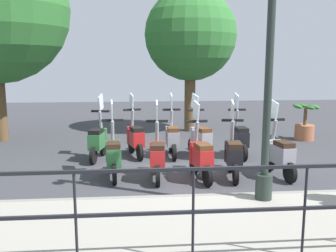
# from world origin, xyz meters

# --- Properties ---
(ground_plane) EXTENTS (28.00, 28.00, 0.00)m
(ground_plane) POSITION_xyz_m (0.00, 0.00, 0.00)
(ground_plane) COLOR #38383D
(promenade_walkway) EXTENTS (2.20, 20.00, 0.15)m
(promenade_walkway) POSITION_xyz_m (-3.15, 0.00, 0.07)
(promenade_walkway) COLOR gray
(promenade_walkway) RESTS_ON ground_plane
(fence_railing) EXTENTS (0.04, 16.03, 1.07)m
(fence_railing) POSITION_xyz_m (-4.20, 0.00, 0.89)
(fence_railing) COLOR black
(fence_railing) RESTS_ON promenade_walkway
(lamp_post_near) EXTENTS (0.26, 0.90, 4.53)m
(lamp_post_near) POSITION_xyz_m (-2.40, -0.80, 2.17)
(lamp_post_near) COLOR #232D28
(lamp_post_near) RESTS_ON promenade_walkway
(tree_distant) EXTENTS (2.98, 2.98, 4.66)m
(tree_distant) POSITION_xyz_m (4.42, -0.60, 3.15)
(tree_distant) COLOR brown
(tree_distant) RESTS_ON ground_plane
(potted_palm) EXTENTS (1.06, 0.66, 1.05)m
(potted_palm) POSITION_xyz_m (2.64, -3.80, 0.45)
(potted_palm) COLOR #9E5B3D
(potted_palm) RESTS_ON ground_plane
(scooter_near_0) EXTENTS (1.23, 0.45, 1.54)m
(scooter_near_0) POSITION_xyz_m (-0.84, -1.67, 0.48)
(scooter_near_0) COLOR black
(scooter_near_0) RESTS_ON ground_plane
(scooter_near_1) EXTENTS (1.23, 0.45, 1.54)m
(scooter_near_1) POSITION_xyz_m (-0.84, -0.72, 0.48)
(scooter_near_1) COLOR black
(scooter_near_1) RESTS_ON ground_plane
(scooter_near_2) EXTENTS (1.23, 0.46, 1.54)m
(scooter_near_2) POSITION_xyz_m (-0.90, -0.05, 0.48)
(scooter_near_2) COLOR black
(scooter_near_2) RESTS_ON ground_plane
(scooter_near_3) EXTENTS (1.23, 0.44, 1.54)m
(scooter_near_3) POSITION_xyz_m (-0.81, 0.80, 0.48)
(scooter_near_3) COLOR black
(scooter_near_3) RESTS_ON ground_plane
(scooter_near_4) EXTENTS (1.23, 0.44, 1.54)m
(scooter_near_4) POSITION_xyz_m (-0.63, 1.66, 0.48)
(scooter_near_4) COLOR black
(scooter_near_4) RESTS_ON ground_plane
(scooter_far_0) EXTENTS (1.23, 0.44, 1.54)m
(scooter_far_0) POSITION_xyz_m (0.82, -1.30, 0.48)
(scooter_far_0) COLOR black
(scooter_far_0) RESTS_ON ground_plane
(scooter_far_1) EXTENTS (1.20, 0.54, 1.54)m
(scooter_far_1) POSITION_xyz_m (0.84, -0.34, 0.48)
(scooter_far_1) COLOR black
(scooter_far_1) RESTS_ON ground_plane
(scooter_far_2) EXTENTS (1.23, 0.44, 1.54)m
(scooter_far_2) POSITION_xyz_m (0.98, 0.32, 0.48)
(scooter_far_2) COLOR black
(scooter_far_2) RESTS_ON ground_plane
(scooter_far_3) EXTENTS (1.21, 0.52, 1.54)m
(scooter_far_3) POSITION_xyz_m (1.05, 1.23, 0.48)
(scooter_far_3) COLOR black
(scooter_far_3) RESTS_ON ground_plane
(scooter_far_4) EXTENTS (1.22, 0.48, 1.54)m
(scooter_far_4) POSITION_xyz_m (0.84, 2.11, 0.48)
(scooter_far_4) COLOR black
(scooter_far_4) RESTS_ON ground_plane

